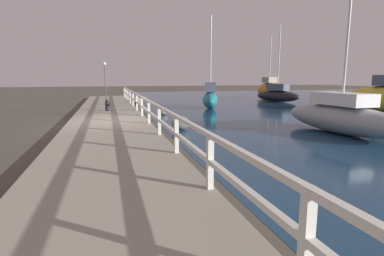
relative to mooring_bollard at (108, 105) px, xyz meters
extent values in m
plane|color=#4C473D|center=(0.03, -3.89, -0.54)|extent=(120.00, 120.00, 0.00)
cube|color=gray|center=(0.03, -3.89, -0.43)|extent=(3.32, 36.00, 0.23)
cube|color=silver|center=(1.59, -15.10, 0.16)|extent=(0.10, 0.10, 0.94)
cube|color=silver|center=(1.59, -12.61, 0.16)|extent=(0.10, 0.10, 0.94)
cube|color=silver|center=(1.59, -10.12, 0.16)|extent=(0.10, 0.10, 0.94)
cube|color=silver|center=(1.59, -7.63, 0.16)|extent=(0.10, 0.10, 0.94)
cube|color=silver|center=(1.59, -5.14, 0.16)|extent=(0.10, 0.10, 0.94)
cube|color=silver|center=(1.59, -2.64, 0.16)|extent=(0.10, 0.10, 0.94)
cube|color=silver|center=(1.59, -0.15, 0.16)|extent=(0.10, 0.10, 0.94)
cube|color=silver|center=(1.59, 2.34, 0.16)|extent=(0.10, 0.10, 0.94)
cube|color=silver|center=(1.59, 4.83, 0.16)|extent=(0.10, 0.10, 0.94)
cube|color=silver|center=(1.59, 7.33, 0.16)|extent=(0.10, 0.10, 0.94)
cube|color=silver|center=(1.59, 9.82, 0.16)|extent=(0.10, 0.10, 0.94)
cube|color=silver|center=(1.59, 12.31, 0.16)|extent=(0.10, 0.10, 0.94)
cube|color=silver|center=(1.59, -3.89, 0.59)|extent=(0.09, 32.50, 0.08)
cube|color=silver|center=(1.59, -3.89, 0.16)|extent=(0.09, 32.50, 0.08)
ellipsoid|color=slate|center=(2.22, 6.57, -0.27)|extent=(0.71, 0.64, 0.54)
ellipsoid|color=gray|center=(3.00, -0.68, -0.37)|extent=(0.47, 0.42, 0.35)
ellipsoid|color=#666056|center=(2.78, -5.67, -0.27)|extent=(0.72, 0.65, 0.54)
ellipsoid|color=gray|center=(2.16, 8.65, -0.36)|extent=(0.49, 0.44, 0.37)
cylinder|color=black|center=(0.00, 0.00, -0.08)|extent=(0.26, 0.26, 0.46)
sphere|color=black|center=(0.00, 0.00, 0.20)|extent=(0.23, 0.23, 0.23)
cylinder|color=#514C47|center=(-0.08, 4.75, 1.01)|extent=(0.07, 0.07, 2.64)
sphere|color=beige|center=(-0.08, 4.75, 2.45)|extent=(0.23, 0.23, 0.23)
ellipsoid|color=black|center=(14.00, 5.59, -0.06)|extent=(2.81, 4.33, 0.95)
cube|color=#4C566B|center=(14.00, 5.59, 0.70)|extent=(1.51, 1.96, 0.57)
cylinder|color=silver|center=(14.00, 5.59, 3.10)|extent=(0.09, 0.09, 5.36)
ellipsoid|color=#1E707A|center=(6.63, 1.85, 0.02)|extent=(1.88, 3.17, 1.11)
cube|color=#4C566B|center=(6.63, 1.85, 0.89)|extent=(1.05, 1.39, 0.63)
cylinder|color=silver|center=(6.63, 1.85, 3.01)|extent=(0.09, 0.09, 4.87)
ellipsoid|color=orange|center=(15.75, 10.02, 0.23)|extent=(1.91, 3.55, 1.53)
cube|color=#9E937F|center=(15.75, 10.02, 1.27)|extent=(1.19, 1.27, 0.56)
cylinder|color=silver|center=(15.75, 10.02, 3.23)|extent=(0.09, 0.09, 4.46)
ellipsoid|color=gray|center=(8.31, -8.03, -0.01)|extent=(1.72, 5.66, 1.05)
cube|color=silver|center=(8.31, -8.03, 0.74)|extent=(1.14, 2.26, 0.45)
cylinder|color=silver|center=(8.31, -8.03, 3.35)|extent=(0.09, 0.09, 5.67)
camera|label=1|loc=(0.02, -17.10, 1.52)|focal=28.00mm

